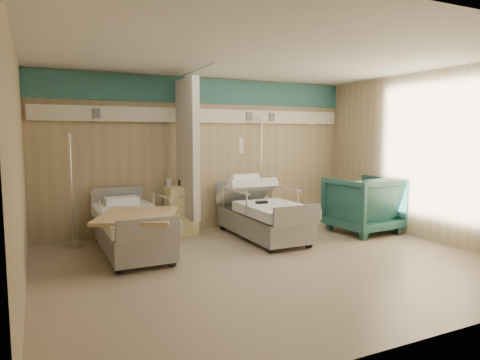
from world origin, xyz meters
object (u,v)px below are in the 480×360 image
object	(u,v)px
bed_left	(132,232)
bedside_cabinet	(181,210)
iv_stand_right	(261,203)
iv_stand_left	(73,224)
visitor_armchair	(363,204)
bed_right	(262,220)

from	to	relation	value
bed_left	bedside_cabinet	bearing A→B (deg)	40.60
iv_stand_right	bed_left	bearing A→B (deg)	-160.05
bed_left	bedside_cabinet	world-z (taller)	bedside_cabinet
iv_stand_left	visitor_armchair	bearing A→B (deg)	-13.32
bed_right	iv_stand_left	distance (m)	3.04
iv_stand_left	iv_stand_right	bearing A→B (deg)	3.84
iv_stand_left	bedside_cabinet	bearing A→B (deg)	4.81
bedside_cabinet	iv_stand_right	bearing A→B (deg)	2.78
bedside_cabinet	iv_stand_right	world-z (taller)	iv_stand_right
iv_stand_right	iv_stand_left	world-z (taller)	iv_stand_right
bed_left	iv_stand_right	world-z (taller)	iv_stand_right
visitor_armchair	iv_stand_right	world-z (taller)	iv_stand_right
bed_right	visitor_armchair	xyz separation A→B (m)	(1.85, -0.39, 0.19)
bed_right	iv_stand_right	size ratio (longest dim) A/B	1.04
bed_left	visitor_armchair	distance (m)	4.07
bedside_cabinet	visitor_armchair	distance (m)	3.27
bed_right	bedside_cabinet	xyz separation A→B (m)	(-1.15, 0.90, 0.11)
bedside_cabinet	visitor_armchair	xyz separation A→B (m)	(3.00, -1.29, 0.08)
bed_left	iv_stand_right	size ratio (longest dim) A/B	1.04
visitor_armchair	iv_stand_right	bearing A→B (deg)	-48.77
bed_right	iv_stand_right	distance (m)	1.11
bed_left	iv_stand_right	distance (m)	2.87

